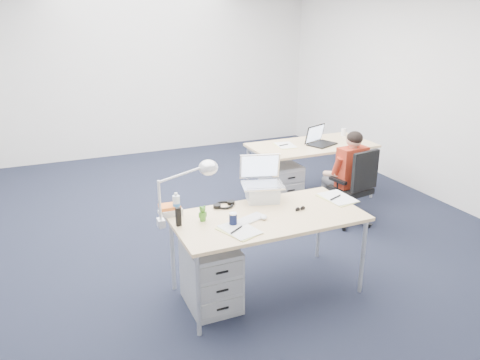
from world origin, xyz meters
The scene contains 24 objects.
floor centered at (0.00, 0.00, 0.00)m, with size 7.00×7.00×0.00m, color black.
room centered at (0.00, 0.00, 1.71)m, with size 6.02×7.02×2.80m.
desk_near centered at (-0.05, -1.29, 0.68)m, with size 1.60×0.80×0.73m.
desk_far centered at (1.48, 0.50, 0.68)m, with size 1.60×0.80×0.73m.
office_chair centered at (1.49, -0.40, 0.26)m, with size 0.66×0.66×0.91m.
seated_person centered at (1.48, -0.24, 0.55)m, with size 0.35×0.61×1.09m.
drawer_pedestal_near centered at (-0.58, -1.30, 0.28)m, with size 0.40×0.50×0.55m, color #A8ABAD.
drawer_pedestal_far centered at (1.00, 0.42, 0.28)m, with size 0.40×0.50×0.55m, color #A8ABAD.
silver_laptop centered at (0.05, -0.97, 0.93)m, with size 0.37×0.29×0.39m, color silver, non-canonical shape.
wireless_keyboard centered at (-0.23, -1.32, 0.74)m, with size 0.29×0.12×0.01m, color white.
computer_mouse centered at (-0.12, -1.34, 0.75)m, with size 0.06×0.09×0.03m, color white.
headphones centered at (-0.32, -0.96, 0.75)m, with size 0.21×0.17×0.04m, color black, non-canonical shape.
can_koozie centered at (-0.40, -1.35, 0.78)m, with size 0.06×0.06×0.11m, color #121839.
water_bottle centered at (-0.76, -0.98, 0.83)m, with size 0.06×0.06×0.20m, color silver.
bear_figurine centered at (-0.59, -1.18, 0.80)m, with size 0.07×0.05×0.13m, color #2C7920, non-canonical shape.
book_stack centered at (-0.80, -0.94, 0.77)m, with size 0.18×0.14×0.08m, color silver.
cordless_phone centered at (-0.80, -1.19, 0.81)m, with size 0.04×0.03×0.16m, color black.
papers_left centered at (-0.40, -1.47, 0.74)m, with size 0.22×0.32×0.01m, color #DADA7E.
papers_right centered at (0.70, -1.22, 0.74)m, with size 0.24×0.34×0.01m, color #DADA7E.
sunglasses centered at (0.25, -1.31, 0.74)m, with size 0.10×0.05×0.02m, color black, non-canonical shape.
desk_lamp centered at (-0.78, -1.15, 0.99)m, with size 0.46×0.17×0.53m, color silver, non-canonical shape.
dark_laptop centered at (1.59, 0.43, 0.86)m, with size 0.35×0.34×0.26m, color black, non-canonical shape.
far_cup centered at (2.13, 0.72, 0.78)m, with size 0.07×0.07×0.10m, color white.
far_papers centered at (1.13, 0.57, 0.73)m, with size 0.22×0.31×0.01m, color white.
Camera 1 is at (-1.70, -4.51, 2.34)m, focal length 35.00 mm.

